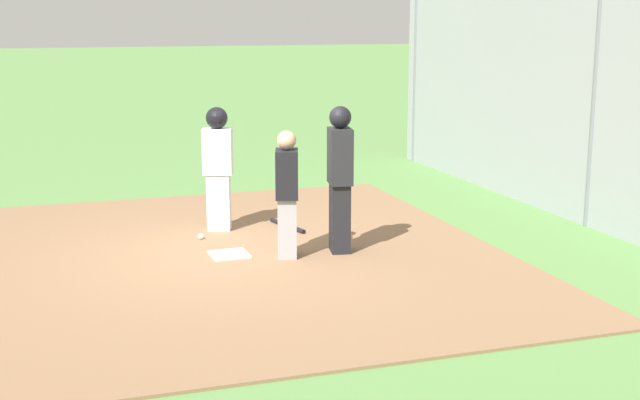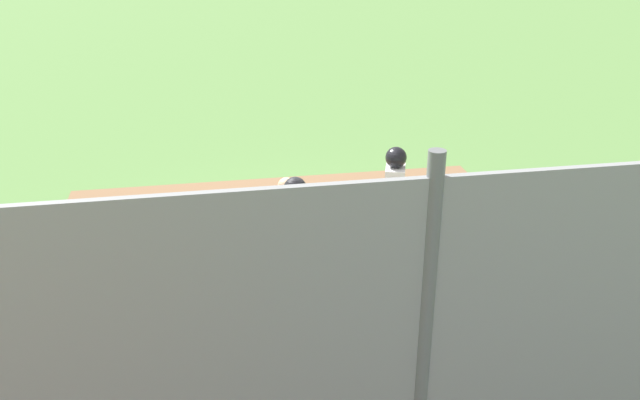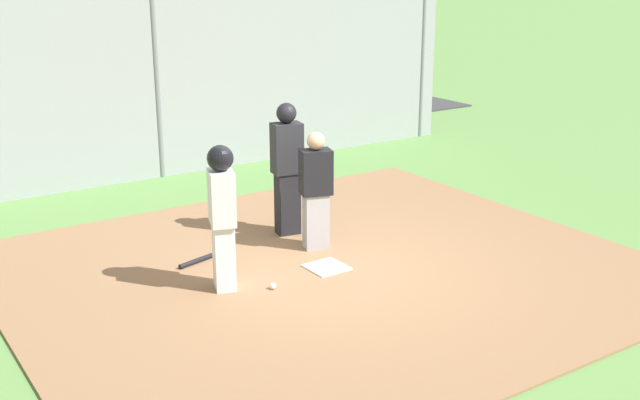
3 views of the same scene
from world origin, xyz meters
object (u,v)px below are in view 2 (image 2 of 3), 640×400
object	(u,v)px
catcher	(287,231)
umpire	(296,243)
home_plate	(301,259)
baseball	(357,246)
runner	(394,196)
baseball_bat	(396,288)

from	to	relation	value
catcher	umpire	distance (m)	0.68
home_plate	baseball	world-z (taller)	baseball
catcher	runner	size ratio (longest dim) A/B	0.92
baseball_bat	umpire	bearing A→B (deg)	175.89
home_plate	catcher	bearing A→B (deg)	-112.89
umpire	baseball	world-z (taller)	umpire
umpire	home_plate	bearing A→B (deg)	-1.05
baseball_bat	baseball	world-z (taller)	baseball
catcher	umpire	size ratio (longest dim) A/B	0.85
catcher	runner	bearing A→B (deg)	-55.48
home_plate	runner	size ratio (longest dim) A/B	0.27
umpire	baseball_bat	bearing A→B (deg)	-68.47
catcher	umpire	xyz separation A→B (m)	(0.02, -0.66, 0.16)
home_plate	umpire	size ratio (longest dim) A/B	0.25
baseball	catcher	bearing A→B (deg)	-143.48
catcher	baseball	xyz separation A→B (m)	(1.11, 0.83, -0.73)
home_plate	catcher	distance (m)	1.03
home_plate	baseball_bat	xyz separation A→B (m)	(1.08, -1.03, 0.02)
home_plate	baseball_bat	bearing A→B (deg)	-43.79
home_plate	runner	world-z (taller)	runner
runner	baseball	distance (m)	1.04
umpire	runner	xyz separation A→B (m)	(1.53, 1.16, 0.00)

